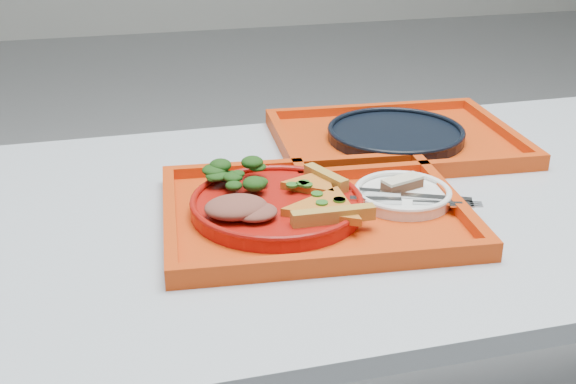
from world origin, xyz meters
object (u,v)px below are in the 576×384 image
object	(u,v)px
dinner_plate	(277,207)
dessert_bar	(402,183)
tray_main	(314,215)
navy_plate	(396,135)
tray_far	(395,142)

from	to	relation	value
dinner_plate	dessert_bar	xyz separation A→B (m)	(0.20, 0.00, 0.01)
dinner_plate	dessert_bar	distance (m)	0.21
dinner_plate	tray_main	bearing A→B (deg)	-10.30
tray_main	dessert_bar	bearing A→B (deg)	11.03
tray_main	navy_plate	distance (m)	0.36
dinner_plate	tray_far	bearing A→B (deg)	40.57
tray_far	dinner_plate	world-z (taller)	dinner_plate
tray_main	tray_far	xyz separation A→B (m)	(0.24, 0.27, 0.00)
navy_plate	dessert_bar	distance (m)	0.27
tray_main	navy_plate	bearing A→B (deg)	52.87
navy_plate	dinner_plate	bearing A→B (deg)	-139.43
tray_far	navy_plate	distance (m)	0.01
tray_far	tray_main	bearing A→B (deg)	-128.36
tray_far	dessert_bar	bearing A→B (deg)	-106.32
tray_main	tray_far	bearing A→B (deg)	52.87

